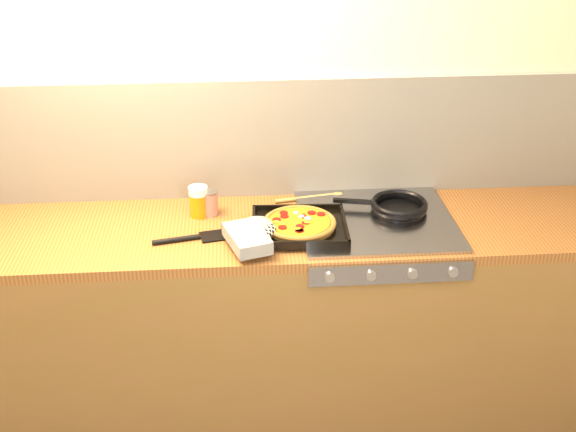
{
  "coord_description": "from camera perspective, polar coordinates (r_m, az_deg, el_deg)",
  "views": [
    {
      "loc": [
        -0.1,
        -1.39,
        2.2
      ],
      "look_at": [
        0.1,
        1.08,
        0.95
      ],
      "focal_mm": 45.0,
      "sensor_mm": 36.0,
      "label": 1
    }
  ],
  "objects": [
    {
      "name": "black_spatula",
      "position": [
        2.73,
        -7.61,
        -1.74
      ],
      "size": [
        0.29,
        0.11,
        0.02
      ],
      "color": "black",
      "rests_on": "counter_run"
    },
    {
      "name": "juice_glass",
      "position": [
        2.88,
        -7.08,
        1.17
      ],
      "size": [
        0.09,
        0.09,
        0.13
      ],
      "color": "orange",
      "rests_on": "counter_run"
    },
    {
      "name": "counter_run",
      "position": [
        3.05,
        -1.92,
        -8.31
      ],
      "size": [
        3.2,
        0.62,
        0.9
      ],
      "color": "brown",
      "rests_on": "ground"
    },
    {
      "name": "tomato_can",
      "position": [
        2.89,
        -6.25,
        1.03
      ],
      "size": [
        0.08,
        0.08,
        0.1
      ],
      "color": "maroon",
      "rests_on": "counter_run"
    },
    {
      "name": "frying_pan",
      "position": [
        2.92,
        8.67,
        0.78
      ],
      "size": [
        0.4,
        0.27,
        0.04
      ],
      "color": "black",
      "rests_on": "stovetop"
    },
    {
      "name": "room_shell",
      "position": [
        2.97,
        -2.4,
        6.05
      ],
      "size": [
        3.2,
        3.2,
        3.2
      ],
      "color": "white",
      "rests_on": "ground"
    },
    {
      "name": "pizza_on_tray",
      "position": [
        2.71,
        -0.24,
        -0.89
      ],
      "size": [
        0.48,
        0.41,
        0.06
      ],
      "color": "black",
      "rests_on": "stovetop"
    },
    {
      "name": "stovetop",
      "position": [
        2.86,
        6.97,
        -0.37
      ],
      "size": [
        0.6,
        0.56,
        0.02
      ],
      "primitive_type": "cube",
      "color": "#9A9A9F",
      "rests_on": "counter_run"
    },
    {
      "name": "wooden_spoon",
      "position": [
        3.03,
        2.27,
        1.53
      ],
      "size": [
        0.3,
        0.08,
        0.02
      ],
      "color": "#9C7942",
      "rests_on": "counter_run"
    }
  ]
}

